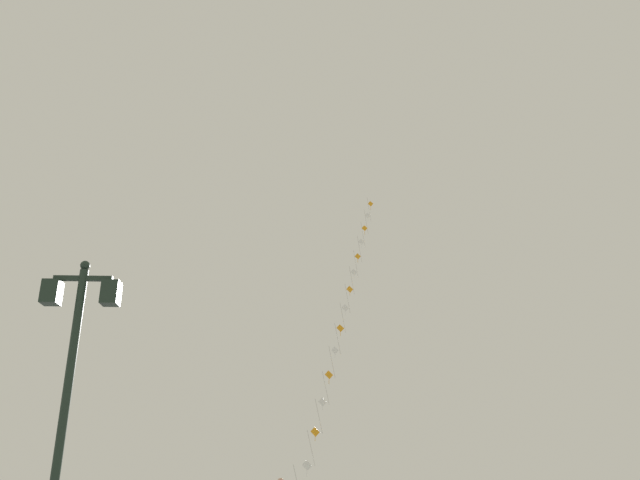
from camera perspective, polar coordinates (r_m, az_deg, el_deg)
twin_lantern_lamp_post at (r=10.96m, az=-21.53°, el=-9.60°), size 1.25×0.28×5.08m
kite_train at (r=32.16m, az=2.29°, el=-6.24°), size 5.11×14.43×19.04m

